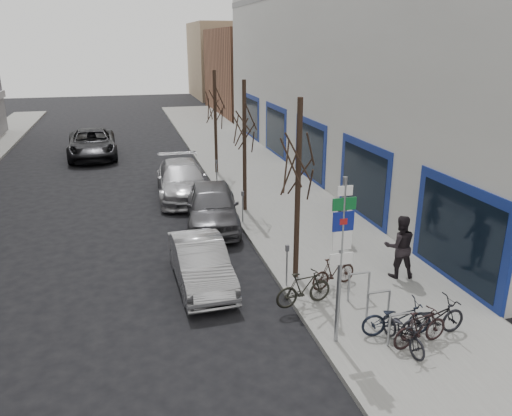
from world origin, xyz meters
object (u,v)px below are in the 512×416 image
bike_far_curb (433,316)px  bike_far_inner (334,272)px  tree_far (215,98)px  lane_car (92,144)px  bike_near_left (404,329)px  pedestrian_far (400,246)px  meter_mid (243,204)px  parked_car_mid (212,206)px  parked_car_back (182,180)px  pedestrian_near (342,219)px  highway_sign_pole (341,252)px  bike_mid_inner (304,288)px  tree_near (299,148)px  meter_back (217,170)px  bike_near_right (421,327)px  parked_car_front (201,263)px  bike_mid_curb (397,315)px  meter_front (287,261)px  tree_mid (244,116)px  bike_rack (378,302)px

bike_far_curb → bike_far_inner: (-1.26, 3.00, -0.09)m
tree_far → lane_car: 9.70m
bike_near_left → pedestrian_far: bearing=55.3°
meter_mid → parked_car_mid: bearing=164.3°
meter_mid → parked_car_back: 4.87m
bike_far_inner → pedestrian_near: pedestrian_near is taller
highway_sign_pole → bike_mid_inner: bearing=95.2°
parked_car_back → lane_car: bearing=116.8°
tree_near → meter_back: bearing=92.5°
tree_near → pedestrian_near: bearing=42.3°
bike_near_right → lane_car: 24.83m
bike_near_right → lane_car: lane_car is taller
bike_near_left → parked_car_front: parked_car_front is taller
bike_mid_inner → highway_sign_pole: bearing=177.1°
bike_near_left → parked_car_mid: (-2.79, 9.45, 0.20)m
bike_far_curb → bike_far_inner: size_ratio=1.17×
bike_mid_inner → parked_car_mid: size_ratio=0.34×
parked_car_mid → parked_car_back: 4.25m
bike_mid_curb → pedestrian_far: pedestrian_far is taller
tree_far → lane_car: bearing=136.9°
tree_near → bike_far_curb: bearing=-61.8°
meter_front → meter_back: bearing=90.0°
bike_mid_curb → parked_car_mid: parked_car_mid is taller
tree_mid → tree_far: 6.50m
meter_mid → bike_rack: bearing=-78.2°
parked_car_front → bike_near_left: bearing=-51.2°
tree_mid → lane_car: tree_mid is taller
meter_front → bike_near_left: 4.00m
pedestrian_near → pedestrian_far: (0.49, -3.05, 0.18)m
tree_mid → pedestrian_far: (3.00, -7.27, -2.97)m
highway_sign_pole → bike_mid_curb: bearing=-4.2°
parked_car_mid → bike_mid_curb: bearing=-64.3°
bike_rack → meter_mid: meter_mid is taller
meter_back → bike_near_right: 14.81m
bike_far_inner → pedestrian_near: bearing=-44.4°
bike_mid_inner → parked_car_back: bearing=1.6°
bike_far_curb → pedestrian_near: (0.41, 6.19, 0.24)m
bike_far_curb → meter_mid: bearing=10.2°
tree_far → meter_back: bearing=-100.2°
bike_mid_curb → pedestrian_far: size_ratio=0.89×
bike_rack → bike_far_curb: bike_far_curb is taller
bike_far_inner → bike_mid_inner: bearing=106.0°
highway_sign_pole → bike_far_inner: highway_sign_pole is taller
parked_car_front → pedestrian_near: bearing=16.5°
highway_sign_pole → lane_car: (-6.47, 22.75, -1.60)m
highway_sign_pole → tree_near: tree_near is taller
tree_far → bike_mid_curb: bearing=-85.5°
tree_far → bike_mid_curb: 17.02m
meter_mid → parked_car_front: meter_mid is taller
parked_car_mid → pedestrian_far: pedestrian_far is taller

